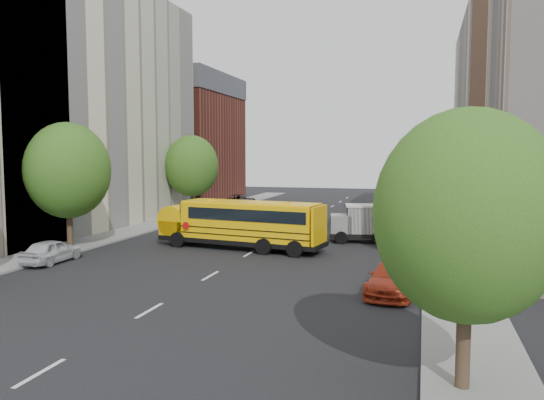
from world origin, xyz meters
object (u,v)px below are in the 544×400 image
at_px(street_tree_3, 467,216).
at_px(school_bus, 239,222).
at_px(street_tree_4, 437,165).
at_px(safari_truck, 375,222).
at_px(street_tree_5, 435,166).
at_px(parked_car_0, 51,251).
at_px(parked_car_1, 211,211).
at_px(parked_car_3, 393,278).
at_px(street_tree_1, 68,171).
at_px(street_tree_2, 192,166).
at_px(parked_car_4, 419,214).
at_px(parked_car_2, 240,201).
at_px(parked_car_5, 412,202).

bearing_deg(street_tree_3, school_bus, 124.75).
bearing_deg(street_tree_4, safari_truck, -113.49).
xyz_separation_m(street_tree_5, parked_car_0, (-20.60, -33.48, -4.04)).
distance_m(parked_car_1, parked_car_3, 28.27).
xyz_separation_m(street_tree_1, street_tree_2, (0.00, 18.00, -0.12)).
xyz_separation_m(parked_car_1, parked_car_4, (18.40, 3.07, -0.08)).
bearing_deg(parked_car_0, parked_car_2, -91.65).
distance_m(street_tree_1, street_tree_4, 28.43).
bearing_deg(street_tree_3, street_tree_2, 124.51).
bearing_deg(parked_car_4, street_tree_4, -62.77).
distance_m(parked_car_3, parked_car_5, 36.28).
distance_m(street_tree_5, parked_car_4, 10.55).
relative_size(street_tree_1, street_tree_2, 1.03).
relative_size(street_tree_4, safari_truck, 1.30).
bearing_deg(safari_truck, street_tree_5, 68.84).
relative_size(street_tree_5, school_bus, 0.67).
xyz_separation_m(street_tree_3, parked_car_4, (-1.40, 34.35, -3.78)).
bearing_deg(street_tree_3, parked_car_2, 116.38).
distance_m(street_tree_5, parked_car_0, 39.51).
xyz_separation_m(street_tree_2, safari_truck, (17.83, -9.60, -3.48)).
distance_m(street_tree_4, safari_truck, 11.11).
bearing_deg(parked_car_2, street_tree_2, 79.68).
distance_m(parked_car_0, parked_car_2, 31.01).
distance_m(street_tree_2, parked_car_4, 21.14).
height_order(safari_truck, parked_car_5, safari_truck).
distance_m(street_tree_2, parked_car_2, 10.46).
relative_size(street_tree_2, parked_car_3, 1.64).
xyz_separation_m(street_tree_2, street_tree_3, (22.00, -32.00, -0.37)).
bearing_deg(street_tree_1, safari_truck, 25.23).
distance_m(street_tree_3, street_tree_4, 32.01).
relative_size(street_tree_5, parked_car_3, 1.60).
distance_m(parked_car_4, parked_car_5, 11.11).
xyz_separation_m(school_bus, parked_car_5, (9.98, 27.87, -0.97)).
distance_m(street_tree_3, parked_car_5, 45.63).
height_order(street_tree_1, parked_car_1, street_tree_1).
xyz_separation_m(street_tree_2, parked_car_3, (19.80, -22.85, -4.15)).
relative_size(street_tree_3, school_bus, 0.64).
relative_size(school_bus, parked_car_1, 2.42).
bearing_deg(parked_car_5, street_tree_3, -82.88).
distance_m(street_tree_5, parked_car_1, 23.87).
distance_m(street_tree_3, school_bus, 21.55).
bearing_deg(street_tree_2, street_tree_5, 28.61).
distance_m(safari_truck, parked_car_1, 17.98).
distance_m(street_tree_5, safari_truck, 22.25).
relative_size(street_tree_4, parked_car_3, 1.72).
height_order(street_tree_3, street_tree_5, street_tree_5).
xyz_separation_m(safari_truck, parked_car_1, (-15.63, 8.87, -0.59)).
relative_size(safari_truck, parked_car_1, 1.35).
bearing_deg(parked_car_3, street_tree_5, 91.70).
height_order(street_tree_2, parked_car_0, street_tree_2).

